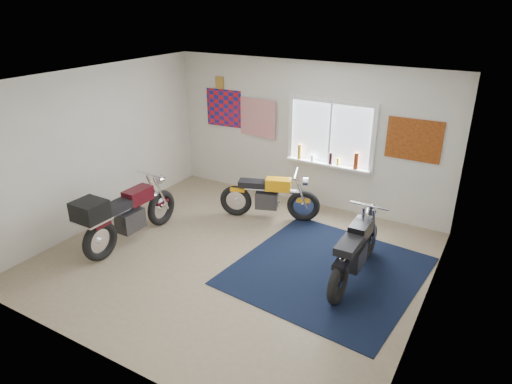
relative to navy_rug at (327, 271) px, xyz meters
The scene contains 10 objects.
ground 1.42m from the navy_rug, 164.28° to the right, with size 5.50×5.50×0.00m, color #9E896B.
room_shell 2.17m from the navy_rug, 164.28° to the right, with size 5.50×5.50×5.50m.
navy_rug is the anchor object (origin of this frame).
window_assembly 2.64m from the navy_rug, 112.69° to the left, with size 1.66×0.17×1.26m.
oil_bottles 2.39m from the navy_rug, 111.12° to the left, with size 1.18×0.09×0.30m.
flag_display 4.44m from the navy_rug, 147.37° to the left, with size 1.60×0.10×1.17m.
triumph_poster 2.67m from the navy_rug, 74.54° to the left, with size 0.90×0.03×0.70m, color #A54C14.
yellow_triumph 1.98m from the navy_rug, 145.07° to the left, with size 1.76×0.78×0.92m.
black_chrome_bike 0.56m from the navy_rug, ahead, with size 0.57×1.88×0.97m.
maroon_tourer 3.29m from the navy_rug, 163.97° to the right, with size 0.61×2.01×1.02m.
Camera 1 is at (3.33, -5.08, 3.73)m, focal length 32.00 mm.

